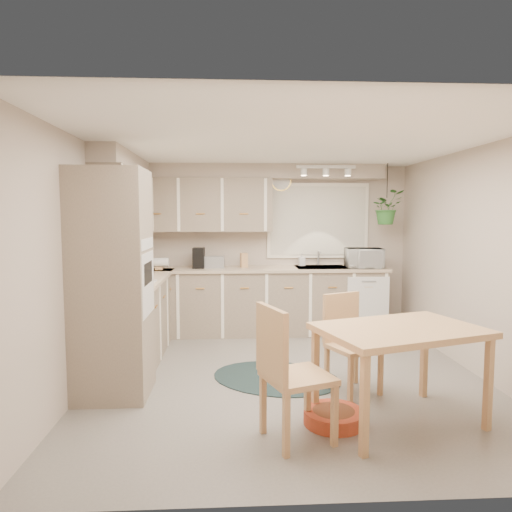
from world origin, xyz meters
name	(u,v)px	position (x,y,z in m)	size (l,w,h in m)	color
floor	(287,377)	(0.00, 0.00, 0.00)	(4.20, 4.20, 0.00)	slate
ceiling	(289,143)	(0.00, 0.00, 2.40)	(4.20, 4.20, 0.00)	white
wall_back	(270,248)	(0.00, 2.10, 1.20)	(4.00, 0.04, 2.40)	#B3A394
wall_front	(334,301)	(0.00, -2.10, 1.20)	(4.00, 0.04, 2.40)	#B3A394
wall_left	(89,264)	(-2.00, 0.00, 1.20)	(0.04, 4.20, 2.40)	#B3A394
wall_right	(478,261)	(2.00, 0.00, 1.20)	(0.04, 4.20, 2.40)	#B3A394
base_cab_left	(138,318)	(-1.70, 0.88, 0.45)	(0.60, 1.85, 0.90)	gray
base_cab_back	(258,302)	(-0.20, 1.80, 0.45)	(3.60, 0.60, 0.90)	gray
counter_left	(138,279)	(-1.69, 0.88, 0.92)	(0.64, 1.89, 0.04)	beige
counter_back	(258,269)	(-0.20, 1.79, 0.92)	(3.64, 0.64, 0.04)	beige
oven_stack	(112,284)	(-1.68, -0.38, 1.05)	(0.65, 0.65, 2.10)	gray
wall_oven_face	(147,284)	(-1.35, -0.38, 1.05)	(0.02, 0.56, 0.58)	silver
upper_cab_left	(127,203)	(-1.82, 1.00, 1.83)	(0.35, 2.00, 0.75)	gray
upper_cab_back	(201,205)	(-1.00, 1.93, 1.83)	(2.00, 0.35, 0.75)	gray
soffit_left	(124,163)	(-1.85, 1.00, 2.30)	(0.30, 2.00, 0.20)	#B3A394
soffit_back	(257,172)	(-0.20, 1.95, 2.30)	(3.60, 0.30, 0.20)	#B3A394
cooktop	(128,284)	(-1.68, 0.30, 0.94)	(0.52, 0.58, 0.02)	silver
range_hood	(125,242)	(-1.70, 0.30, 1.40)	(0.40, 0.60, 0.14)	silver
window_blinds	(318,221)	(0.70, 2.07, 1.60)	(1.40, 0.02, 1.00)	silver
window_frame	(318,221)	(0.70, 2.08, 1.60)	(1.50, 0.02, 1.10)	white
sink	(321,270)	(0.70, 1.80, 0.90)	(0.70, 0.48, 0.10)	#96999D
dishwasher_front	(368,307)	(1.30, 1.49, 0.42)	(0.58, 0.01, 0.83)	silver
track_light_bar	(326,167)	(0.70, 1.55, 2.33)	(0.80, 0.04, 0.04)	silver
wall_clock	(281,181)	(0.15, 2.07, 2.18)	(0.30, 0.30, 0.03)	#EBBF53
dining_table	(399,375)	(0.77, -1.09, 0.39)	(1.25, 0.84, 0.79)	tan
chair_left	(298,373)	(-0.09, -1.32, 0.51)	(0.48, 0.48, 1.03)	tan
chair_back	(354,344)	(0.58, -0.44, 0.46)	(0.43, 0.43, 0.93)	tan
braided_rug	(276,378)	(-0.12, -0.03, 0.01)	(1.34, 1.00, 0.01)	black
pet_bed	(334,417)	(0.24, -1.09, 0.06)	(0.49, 0.49, 0.11)	#BB3B25
microwave	(364,256)	(1.29, 1.70, 1.11)	(0.50, 0.28, 0.34)	silver
soap_bottle	(302,263)	(0.45, 1.95, 0.98)	(0.09, 0.19, 0.09)	silver
hanging_plant	(387,211)	(1.60, 1.70, 1.74)	(0.43, 0.48, 0.37)	#2E6C2B
coffee_maker	(199,258)	(-1.03, 1.80, 1.08)	(0.16, 0.20, 0.29)	black
toaster	(215,262)	(-0.81, 1.82, 1.02)	(0.27, 0.16, 0.17)	#96999D
knife_block	(244,260)	(-0.40, 1.85, 1.04)	(0.09, 0.09, 0.21)	tan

